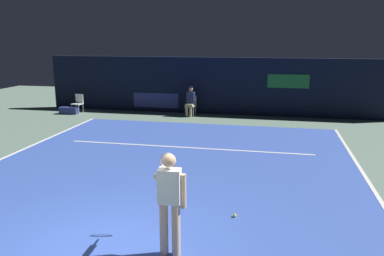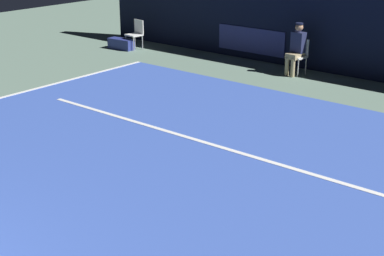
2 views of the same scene
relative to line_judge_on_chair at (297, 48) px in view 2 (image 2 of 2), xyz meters
The scene contains 7 objects.
ground_plane 7.31m from the line_judge_on_chair, 81.97° to the right, with size 31.76×31.76×0.00m, color slate.
court_surface 7.31m from the line_judge_on_chair, 81.97° to the right, with size 10.20×11.23×0.01m, color #3856B2.
line_service 5.38m from the line_judge_on_chair, 79.02° to the right, with size 7.95×0.10×0.01m, color white.
back_wall 1.44m from the line_judge_on_chair, 39.10° to the left, with size 16.27×0.33×2.60m.
line_judge_on_chair is the anchor object (origin of this frame).
courtside_chair_near 5.34m from the line_judge_on_chair, behind, with size 0.49×0.47×0.88m.
equipment_bag 5.72m from the line_judge_on_chair, behind, with size 0.84×0.32×0.32m, color navy.
Camera 2 is at (6.05, -0.96, 3.80)m, focal length 53.89 mm.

